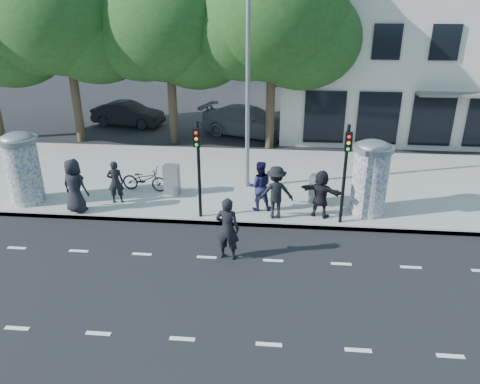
# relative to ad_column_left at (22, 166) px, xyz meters

# --- Properties ---
(ground) EXTENTS (120.00, 120.00, 0.00)m
(ground) POSITION_rel_ad_column_left_xyz_m (7.20, -4.50, -1.54)
(ground) COLOR black
(ground) RESTS_ON ground
(sidewalk) EXTENTS (40.00, 8.00, 0.15)m
(sidewalk) POSITION_rel_ad_column_left_xyz_m (7.20, 3.00, -1.46)
(sidewalk) COLOR gray
(sidewalk) RESTS_ON ground
(curb) EXTENTS (40.00, 0.10, 0.16)m
(curb) POSITION_rel_ad_column_left_xyz_m (7.20, -0.95, -1.46)
(curb) COLOR slate
(curb) RESTS_ON ground
(lane_dash_near) EXTENTS (32.00, 0.12, 0.01)m
(lane_dash_near) POSITION_rel_ad_column_left_xyz_m (7.20, -6.70, -1.53)
(lane_dash_near) COLOR silver
(lane_dash_near) RESTS_ON ground
(lane_dash_far) EXTENTS (32.00, 0.12, 0.01)m
(lane_dash_far) POSITION_rel_ad_column_left_xyz_m (7.20, -3.10, -1.53)
(lane_dash_far) COLOR silver
(lane_dash_far) RESTS_ON ground
(ad_column_left) EXTENTS (1.36, 1.36, 2.65)m
(ad_column_left) POSITION_rel_ad_column_left_xyz_m (0.00, 0.00, 0.00)
(ad_column_left) COLOR beige
(ad_column_left) RESTS_ON sidewalk
(ad_column_right) EXTENTS (1.36, 1.36, 2.65)m
(ad_column_right) POSITION_rel_ad_column_left_xyz_m (12.40, 0.20, 0.00)
(ad_column_right) COLOR beige
(ad_column_right) RESTS_ON sidewalk
(traffic_pole_near) EXTENTS (0.22, 0.31, 3.40)m
(traffic_pole_near) POSITION_rel_ad_column_left_xyz_m (6.60, -0.71, 0.69)
(traffic_pole_near) COLOR black
(traffic_pole_near) RESTS_ON sidewalk
(traffic_pole_far) EXTENTS (0.22, 0.31, 3.40)m
(traffic_pole_far) POSITION_rel_ad_column_left_xyz_m (11.40, -0.71, 0.69)
(traffic_pole_far) COLOR black
(traffic_pole_far) RESTS_ON sidewalk
(street_lamp) EXTENTS (0.25, 0.93, 8.00)m
(street_lamp) POSITION_rel_ad_column_left_xyz_m (8.00, 2.13, 3.26)
(street_lamp) COLOR slate
(street_lamp) RESTS_ON sidewalk
(tree_mid_left) EXTENTS (7.20, 7.20, 9.57)m
(tree_mid_left) POSITION_rel_ad_column_left_xyz_m (-1.30, 8.00, 4.96)
(tree_mid_left) COLOR #38281C
(tree_mid_left) RESTS_ON ground
(tree_near_left) EXTENTS (6.80, 6.80, 8.97)m
(tree_near_left) POSITION_rel_ad_column_left_xyz_m (3.70, 8.20, 4.53)
(tree_near_left) COLOR #38281C
(tree_near_left) RESTS_ON ground
(tree_center) EXTENTS (7.00, 7.00, 9.30)m
(tree_center) POSITION_rel_ad_column_left_xyz_m (8.70, 7.80, 4.77)
(tree_center) COLOR #38281C
(tree_center) RESTS_ON ground
(building) EXTENTS (20.30, 15.85, 12.00)m
(building) POSITION_rel_ad_column_left_xyz_m (19.20, 15.49, 4.46)
(building) COLOR #B7A999
(building) RESTS_ON ground
(ped_a) EXTENTS (1.09, 0.85, 1.95)m
(ped_a) POSITION_rel_ad_column_left_xyz_m (2.18, -0.65, -0.41)
(ped_a) COLOR black
(ped_a) RESTS_ON sidewalk
(ped_b) EXTENTS (0.66, 0.51, 1.61)m
(ped_b) POSITION_rel_ad_column_left_xyz_m (3.33, 0.23, -0.58)
(ped_b) COLOR black
(ped_b) RESTS_ON sidewalk
(ped_c) EXTENTS (0.96, 0.80, 1.82)m
(ped_c) POSITION_rel_ad_column_left_xyz_m (8.60, 0.11, -0.48)
(ped_c) COLOR #201E4B
(ped_c) RESTS_ON sidewalk
(ped_d) EXTENTS (1.29, 0.85, 1.87)m
(ped_d) POSITION_rel_ad_column_left_xyz_m (9.19, -0.48, -0.45)
(ped_d) COLOR black
(ped_d) RESTS_ON sidewalk
(ped_f) EXTENTS (1.67, 1.09, 1.69)m
(ped_f) POSITION_rel_ad_column_left_xyz_m (10.73, -0.26, -0.54)
(ped_f) COLOR black
(ped_f) RESTS_ON sidewalk
(man_road) EXTENTS (0.77, 0.56, 1.95)m
(man_road) POSITION_rel_ad_column_left_xyz_m (7.83, -3.04, -0.56)
(man_road) COLOR black
(man_road) RESTS_ON ground
(bicycle) EXTENTS (0.77, 1.85, 0.95)m
(bicycle) POSITION_rel_ad_column_left_xyz_m (4.05, 1.40, -0.91)
(bicycle) COLOR black
(bicycle) RESTS_ON sidewalk
(cabinet_left) EXTENTS (0.59, 0.45, 1.18)m
(cabinet_left) POSITION_rel_ad_column_left_xyz_m (5.19, 1.18, -0.80)
(cabinet_left) COLOR gray
(cabinet_left) RESTS_ON sidewalk
(cabinet_right) EXTENTS (0.62, 0.55, 1.07)m
(cabinet_right) POSITION_rel_ad_column_left_xyz_m (10.68, 0.88, -0.85)
(cabinet_right) COLOR gray
(cabinet_right) RESTS_ON sidewalk
(car_mid) EXTENTS (2.13, 4.37, 1.38)m
(car_mid) POSITION_rel_ad_column_left_xyz_m (0.25, 11.25, -0.85)
(car_mid) COLOR black
(car_mid) RESTS_ON ground
(car_right) EXTENTS (3.73, 5.83, 1.57)m
(car_right) POSITION_rel_ad_column_left_xyz_m (7.53, 9.89, -0.75)
(car_right) COLOR #5C5E64
(car_right) RESTS_ON ground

